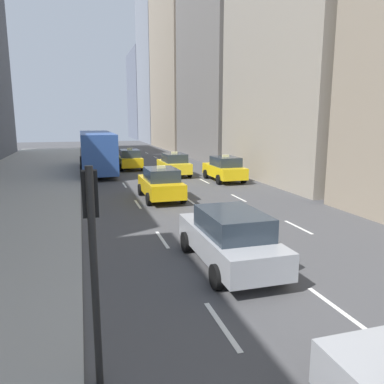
% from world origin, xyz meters
% --- Properties ---
extents(sidewalk_left, '(8.00, 66.00, 0.15)m').
position_xyz_m(sidewalk_left, '(-7.00, 27.00, 0.07)').
color(sidewalk_left, '#9E9E99').
rests_on(sidewalk_left, ground).
extents(lane_markings, '(5.72, 56.00, 0.01)m').
position_xyz_m(lane_markings, '(2.60, 23.00, 0.01)').
color(lane_markings, white).
rests_on(lane_markings, ground).
extents(building_row_right, '(6.00, 98.31, 37.47)m').
position_xyz_m(building_row_right, '(12.00, 48.00, 15.49)').
color(building_row_right, gray).
rests_on(building_row_right, ground).
extents(taxi_lead, '(2.02, 4.40, 1.87)m').
position_xyz_m(taxi_lead, '(1.20, 20.88, 0.88)').
color(taxi_lead, yellow).
rests_on(taxi_lead, ground).
extents(taxi_second, '(2.02, 4.40, 1.87)m').
position_xyz_m(taxi_second, '(6.80, 25.77, 0.88)').
color(taxi_second, yellow).
rests_on(taxi_second, ground).
extents(taxi_third, '(2.02, 4.40, 1.87)m').
position_xyz_m(taxi_third, '(4.00, 29.33, 0.88)').
color(taxi_third, yellow).
rests_on(taxi_third, ground).
extents(taxi_fourth, '(2.02, 4.40, 1.87)m').
position_xyz_m(taxi_fourth, '(1.20, 34.25, 0.88)').
color(taxi_fourth, yellow).
rests_on(taxi_fourth, ground).
extents(sedan_black_near, '(2.02, 4.67, 1.70)m').
position_xyz_m(sedan_black_near, '(1.20, 11.04, 0.87)').
color(sedan_black_near, '#9EA0A5').
rests_on(sedan_black_near, ground).
extents(city_bus, '(2.80, 11.61, 3.25)m').
position_xyz_m(city_bus, '(-1.61, 33.42, 1.79)').
color(city_bus, '#2D519E').
rests_on(city_bus, ground).
extents(traffic_light_pole, '(0.24, 0.42, 3.60)m').
position_xyz_m(traffic_light_pole, '(-2.75, 6.99, 2.41)').
color(traffic_light_pole, black).
rests_on(traffic_light_pole, ground).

